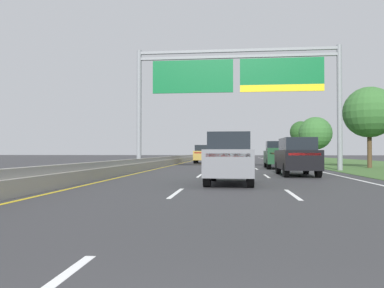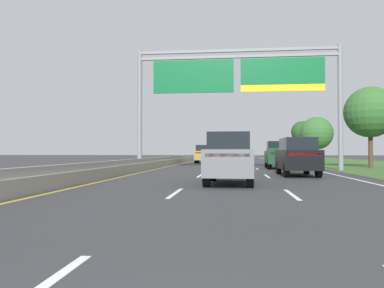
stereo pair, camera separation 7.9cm
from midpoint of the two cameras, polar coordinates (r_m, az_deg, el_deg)
name	(u,v)px [view 2 (the right image)]	position (r m, az deg, el deg)	size (l,w,h in m)	color
ground_plane	(233,166)	(36.79, 6.26, -3.24)	(220.00, 220.00, 0.00)	#333335
lane_striping	(233,166)	(36.33, 6.26, -3.26)	(11.96, 106.00, 0.01)	white
median_barrier_concrete	(165,162)	(37.36, -3.93, -2.67)	(0.60, 110.00, 0.85)	#99968E
overhead_sign_gantry	(237,82)	(28.64, 6.84, 9.18)	(15.06, 0.42, 9.05)	gray
pickup_truck_darkgreen	(279,155)	(31.46, 12.90, -1.62)	(2.14, 5.45, 2.20)	#193D23
car_gold_left_lane_suv	(204,154)	(44.93, 1.83, -1.47)	(1.93, 4.71, 2.11)	#A38438
car_grey_centre_lane_suv	(230,158)	(16.03, 5.80, -2.03)	(2.02, 4.75, 2.11)	slate
car_black_right_lane_suv	(297,156)	(22.20, 15.52, -1.75)	(1.94, 4.71, 2.11)	black
roadside_tree_mid	(370,112)	(34.77, 25.14, 4.31)	(4.19, 4.19, 6.70)	#4C3823
roadside_tree_far	(317,133)	(50.18, 18.15, 1.53)	(4.10, 4.10, 5.70)	#4C3823
roadside_tree_distant	(302,132)	(61.58, 16.16, 1.72)	(3.35, 3.35, 6.08)	#4C3823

